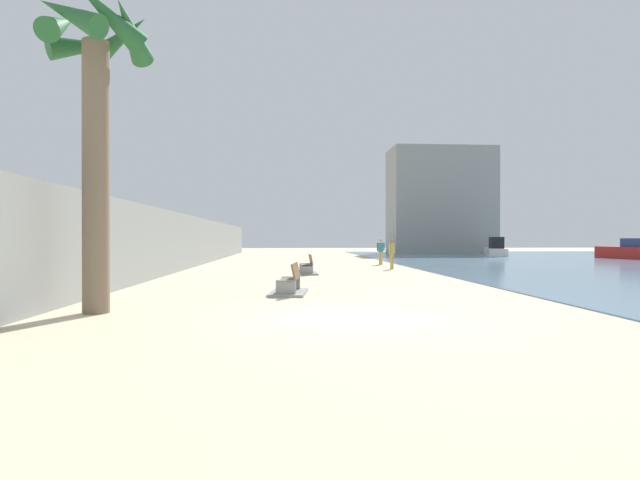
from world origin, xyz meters
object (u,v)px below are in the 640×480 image
bench_far (307,269)px  boat_nearest (496,249)px  boat_distant (633,251)px  person_walking (381,249)px  person_standing (392,251)px  palm_tree (96,90)px  bench_near (289,286)px

bench_far → boat_nearest: size_ratio=0.32×
bench_far → boat_distant: (28.20, 15.05, 0.47)m
person_walking → person_standing: bearing=-93.5°
person_walking → boat_distant: boat_distant is taller
person_standing → boat_nearest: (15.00, 20.12, -0.31)m
person_walking → person_standing: (-0.30, -4.82, 0.00)m
bench_far → boat_distant: 31.97m
person_standing → boat_nearest: size_ratio=0.26×
palm_tree → bench_near: size_ratio=3.41×
palm_tree → person_walking: (10.77, 20.43, -4.26)m
bench_near → person_standing: 13.36m
bench_near → person_walking: bearing=69.7°
person_walking → boat_nearest: boat_nearest is taller
palm_tree → bench_near: (4.58, 3.65, -5.04)m
palm_tree → boat_nearest: palm_tree is taller
bench_far → palm_tree: bearing=-114.1°
bench_near → boat_distant: 37.47m
palm_tree → person_standing: 19.28m
person_standing → person_walking: bearing=86.5°
person_standing → boat_distant: (23.18, 11.66, -0.32)m
bench_near → boat_nearest: bearing=56.9°
boat_nearest → bench_far: bearing=-130.4°
person_walking → boat_nearest: bearing=46.1°
boat_distant → boat_nearest: size_ratio=0.88×
boat_nearest → palm_tree: bearing=-125.5°
bench_near → bench_far: 8.62m
boat_distant → boat_nearest: 11.77m
bench_near → bench_far: (0.88, 8.57, 0.00)m
bench_near → boat_nearest: size_ratio=0.33×
palm_tree → person_standing: size_ratio=4.33×
palm_tree → person_walking: palm_tree is taller
palm_tree → person_walking: bearing=62.2°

